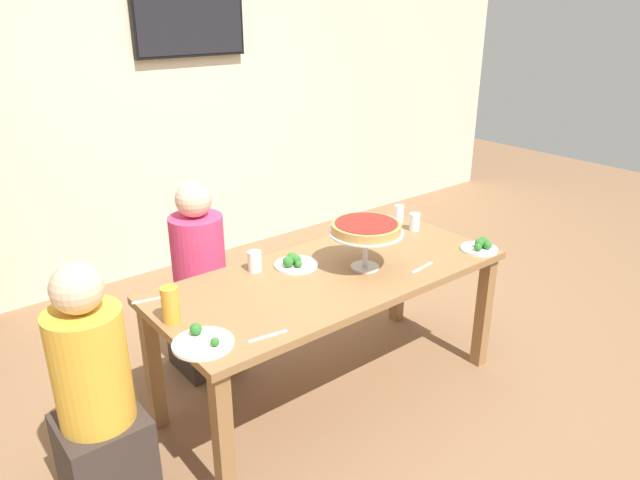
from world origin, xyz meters
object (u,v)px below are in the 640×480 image
Objects in this scene: diner_head_west at (98,410)px; salad_plate_near_diner at (203,342)px; cutlery_fork_far at (422,268)px; cutlery_knife_near at (388,228)px; salad_plate_far_diner at (481,247)px; water_glass_clear_far at (399,213)px; cutlery_fork_near at (268,336)px; dining_table at (332,288)px; deep_dish_pizza_stand at (366,230)px; salad_plate_spare at (294,263)px; diner_far_left at (201,291)px; beer_glass_amber_tall at (170,305)px; television at (189,20)px; water_glass_clear_near at (414,222)px; cutlery_knife_far at (151,299)px; water_glass_clear_spare at (255,261)px.

salad_plate_near_diner is at bearing -24.82° from diner_head_west.
cutlery_knife_near is at bearing 54.42° from cutlery_fork_far.
water_glass_clear_far reaches higher than salad_plate_far_diner.
salad_plate_far_diner is (2.09, -0.29, 0.27)m from diner_head_west.
dining_table is at bearing 35.19° from cutlery_fork_near.
deep_dish_pizza_stand is 0.42m from salad_plate_spare.
diner_far_left is 1.32m from water_glass_clear_far.
cutlery_fork_far is at bearing -8.51° from diner_head_west.
dining_table is 0.49m from cutlery_fork_far.
diner_head_west reaches higher than beer_glass_amber_tall.
cutlery_fork_near is 1.00× the size of cutlery_fork_far.
beer_glass_amber_tall is at bearing -121.26° from television.
cutlery_fork_far is (-0.38, -0.41, -0.05)m from water_glass_clear_near.
diner_far_left is 6.39× the size of cutlery_knife_near.
salad_plate_near_diner is 1.60m from cutlery_knife_near.
water_glass_clear_near is 0.59× the size of cutlery_fork_near.
deep_dish_pizza_stand is 2.34× the size of beer_glass_amber_tall.
water_glass_clear_far is at bearing 8.96° from diner_head_west.
salad_plate_far_diner is 1.15× the size of cutlery_knife_far.
dining_table is at bearing 0.36° from diner_head_west.
television is 2.29× the size of deep_dish_pizza_stand.
diner_far_left is at bearing 156.21° from water_glass_clear_near.
salad_plate_far_diner is (1.69, -0.11, 0.01)m from salad_plate_near_diner.
salad_plate_spare is at bearing 138.73° from deep_dish_pizza_stand.
cutlery_knife_far is (-0.86, 0.30, 0.09)m from dining_table.
water_glass_clear_far is 0.59× the size of cutlery_knife_far.
diner_head_west is 2.06m from water_glass_clear_near.
water_glass_clear_near is 0.17m from cutlery_knife_near.
water_glass_clear_far reaches higher than salad_plate_near_diner.
cutlery_fork_near is at bearing -162.50° from deep_dish_pizza_stand.
television reaches higher than deep_dish_pizza_stand.
beer_glass_amber_tall reaches higher than water_glass_clear_spare.
salad_plate_near_diner is at bearing -140.22° from water_glass_clear_spare.
cutlery_fork_near is (0.26, -0.37, -0.08)m from beer_glass_amber_tall.
salad_plate_far_diner is 0.60m from cutlery_knife_near.
beer_glass_amber_tall reaches higher than water_glass_clear_far.
cutlery_knife_far is at bearing 87.12° from beer_glass_amber_tall.
beer_glass_amber_tall is at bearing 100.11° from cutlery_knife_far.
salad_plate_spare is 0.21m from water_glass_clear_spare.
water_glass_clear_spare is 0.66m from cutlery_fork_near.
diner_far_left is at bearing 39.23° from diner_head_west.
cutlery_knife_near is (1.55, 0.22, -0.08)m from beer_glass_amber_tall.
diner_head_west is 4.97× the size of salad_plate_spare.
water_glass_clear_spare is 0.60× the size of cutlery_fork_near.
cutlery_knife_far is (-0.00, 0.50, -0.01)m from salad_plate_near_diner.
cutlery_fork_near is (-0.20, -0.99, 0.25)m from diner_far_left.
water_glass_clear_spare is at bearing 135.12° from cutlery_fork_far.
water_glass_clear_near is (1.65, 0.09, -0.03)m from beer_glass_amber_tall.
cutlery_fork_near is at bearing 124.53° from cutlery_knife_far.
cutlery_fork_near is (-1.43, -0.63, -0.05)m from water_glass_clear_far.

